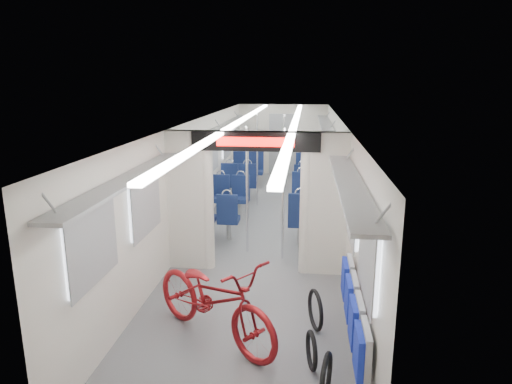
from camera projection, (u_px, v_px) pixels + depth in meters
carriage at (266, 162)px, 8.93m from camera, size 12.00×12.02×2.31m
bicycle at (214, 298)px, 5.44m from camera, size 2.07×1.83×1.08m
flip_bench at (354, 310)px, 5.08m from camera, size 0.12×2.12×0.53m
bike_hoop_a at (326, 382)px, 4.40m from camera, size 0.16×0.53×0.53m
bike_hoop_b at (311, 352)px, 4.95m from camera, size 0.14×0.44×0.44m
bike_hoop_c at (315, 312)px, 5.73m from camera, size 0.20×0.52×0.53m
seat_bay_near_left at (224, 203)px, 9.70m from camera, size 0.88×1.91×1.05m
seat_bay_near_right at (312, 203)px, 9.57m from camera, size 0.93×2.17×1.13m
seat_bay_far_left at (244, 173)px, 12.74m from camera, size 0.91×2.08×1.10m
seat_bay_far_right at (311, 174)px, 12.57m from camera, size 0.90×2.05×1.09m
stanchion_near_left at (247, 191)px, 8.13m from camera, size 0.05×0.05×2.30m
stanchion_near_right at (283, 195)px, 7.80m from camera, size 0.04×0.04×2.30m
stanchion_far_left at (257, 160)px, 11.23m from camera, size 0.04×0.04×2.30m
stanchion_far_right at (283, 164)px, 10.76m from camera, size 0.04×0.04×2.30m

